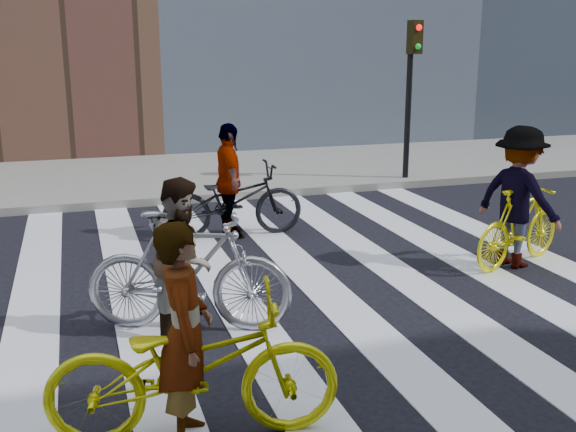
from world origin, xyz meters
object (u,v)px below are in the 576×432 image
traffic_signal (411,74)px  rider_rear (229,181)px  bike_dark_rear (233,201)px  rider_right (519,197)px  bike_yellow_right (519,226)px  rider_left (185,334)px  bike_yellow_left (193,367)px  rider_mid (183,256)px  bike_silver_mid (189,272)px

traffic_signal → rider_rear: 5.36m
bike_dark_rear → rider_right: (3.24, -2.49, 0.36)m
bike_yellow_right → rider_right: rider_right is taller
rider_left → rider_rear: rider_rear is taller
bike_yellow_left → bike_yellow_right: (4.81, 2.74, -0.04)m
rider_mid → rider_rear: size_ratio=0.92×
bike_yellow_right → rider_rear: size_ratio=1.01×
bike_dark_rear → rider_mid: bearing=160.7°
rider_left → bike_silver_mid: bearing=-0.1°
bike_yellow_right → rider_left: 5.59m
traffic_signal → bike_silver_mid: size_ratio=1.59×
rider_left → bike_dark_rear: bearing=-6.7°
rider_left → rider_right: (4.81, 2.74, 0.09)m
bike_yellow_left → rider_right: rider_right is taller
bike_yellow_right → rider_right: 0.40m
bike_silver_mid → rider_left: 1.99m
bike_dark_rear → rider_left: bearing=165.2°
traffic_signal → rider_rear: (-4.41, -2.70, -1.41)m
bike_yellow_left → bike_silver_mid: bike_silver_mid is taller
bike_dark_rear → rider_rear: 0.31m
bike_yellow_right → rider_left: bearing=99.2°
rider_right → bike_yellow_left: bearing=99.7°
traffic_signal → bike_yellow_right: 5.58m
bike_silver_mid → traffic_signal: bearing=-21.7°
bike_dark_rear → rider_right: rider_right is taller
rider_right → rider_rear: (-3.29, 2.49, -0.06)m
bike_silver_mid → rider_right: 4.54m
traffic_signal → rider_left: (-5.93, -7.93, -1.44)m
rider_mid → traffic_signal: bearing=-21.9°
bike_yellow_right → rider_right: size_ratio=0.95×
bike_yellow_right → traffic_signal: bearing=-31.8°
rider_mid → rider_rear: (1.23, 3.28, 0.07)m
traffic_signal → bike_silver_mid: 8.34m
traffic_signal → bike_dark_rear: 5.40m
bike_yellow_left → rider_mid: rider_mid is taller
rider_rear → rider_right: bearing=-125.2°
bike_yellow_right → rider_rear: rider_rear is taller
rider_left → rider_mid: (0.30, 1.95, -0.04)m
bike_yellow_left → bike_yellow_right: size_ratio=1.22×
rider_mid → rider_rear: bearing=0.9°
bike_silver_mid → rider_left: size_ratio=1.25×
rider_left → rider_rear: size_ratio=0.96×
rider_mid → rider_right: (4.51, 0.79, 0.13)m
traffic_signal → rider_rear: bearing=-148.5°
bike_yellow_right → bike_dark_rear: bike_dark_rear is taller
bike_yellow_right → rider_rear: bearing=33.1°
rider_mid → rider_left: bearing=-167.3°
rider_left → rider_rear: bearing=-6.2°
bike_yellow_left → rider_rear: bearing=-5.7°
bike_dark_rear → rider_right: 4.10m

